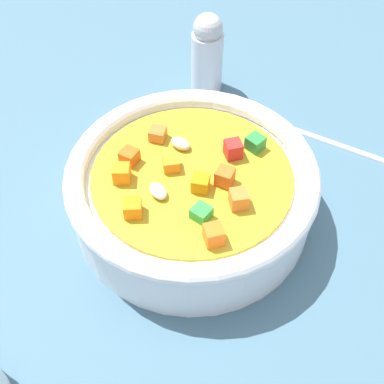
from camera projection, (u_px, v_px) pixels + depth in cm
name	position (u px, v px, depth cm)	size (l,w,h in cm)	color
ground_plane	(192.00, 219.00, 43.24)	(140.00, 140.00, 2.00)	#42667A
soup_bowl_main	(192.00, 189.00, 40.07)	(20.33, 20.33, 6.43)	white
spoon	(276.00, 121.00, 49.76)	(12.59, 21.89, 0.89)	silver
pepper_shaker	(207.00, 53.00, 50.72)	(3.35, 3.35, 8.74)	silver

